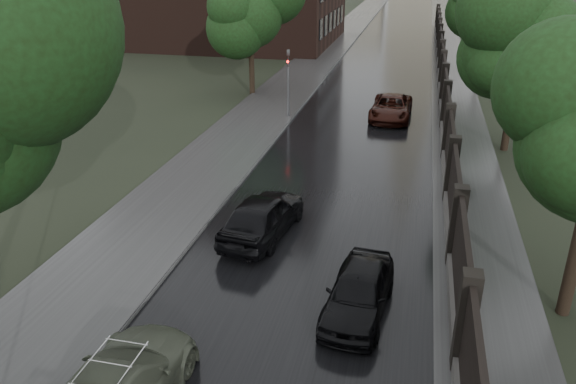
{
  "coord_description": "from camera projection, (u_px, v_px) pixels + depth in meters",
  "views": [
    {
      "loc": [
        3.01,
        -6.34,
        9.35
      ],
      "look_at": [
        -1.06,
        11.07,
        1.5
      ],
      "focal_mm": 35.0,
      "sensor_mm": 36.0,
      "label": 1
    }
  ],
  "objects": [
    {
      "name": "hatchback_left",
      "position": [
        262.0,
        215.0,
        19.48
      ],
      "size": [
        2.39,
        4.72,
        1.54
      ],
      "primitive_type": "imported",
      "rotation": [
        0.0,
        0.0,
        3.01
      ],
      "color": "black",
      "rests_on": "ground"
    },
    {
      "name": "tree_right_b",
      "position": [
        520.0,
        49.0,
        26.1
      ],
      "size": [
        4.08,
        4.08,
        7.01
      ],
      "color": "black",
      "rests_on": "ground"
    },
    {
      "name": "tree_right_c",
      "position": [
        486.0,
        10.0,
        42.14
      ],
      "size": [
        4.08,
        4.08,
        7.01
      ],
      "color": "black",
      "rests_on": "ground"
    },
    {
      "name": "car_right_far",
      "position": [
        391.0,
        108.0,
        32.82
      ],
      "size": [
        2.38,
        4.94,
        1.36
      ],
      "primitive_type": "imported",
      "rotation": [
        0.0,
        0.0,
        -0.03
      ],
      "color": "black",
      "rests_on": "ground"
    },
    {
      "name": "fence_right",
      "position": [
        443.0,
        83.0,
        37.21
      ],
      "size": [
        0.45,
        75.72,
        2.7
      ],
      "color": "#383533",
      "rests_on": "ground"
    },
    {
      "name": "traffic_light",
      "position": [
        288.0,
        78.0,
        32.25
      ],
      "size": [
        0.16,
        0.32,
        4.0
      ],
      "color": "#59595E",
      "rests_on": "ground"
    },
    {
      "name": "car_right_near",
      "position": [
        359.0,
        291.0,
        15.36
      ],
      "size": [
        1.94,
        4.11,
        1.36
      ],
      "primitive_type": "imported",
      "rotation": [
        0.0,
        0.0,
        -0.09
      ],
      "color": "black",
      "rests_on": "ground"
    },
    {
      "name": "tree_left_far",
      "position": [
        250.0,
        15.0,
        36.34
      ],
      "size": [
        4.25,
        4.25,
        7.39
      ],
      "color": "black",
      "rests_on": "ground"
    }
  ]
}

